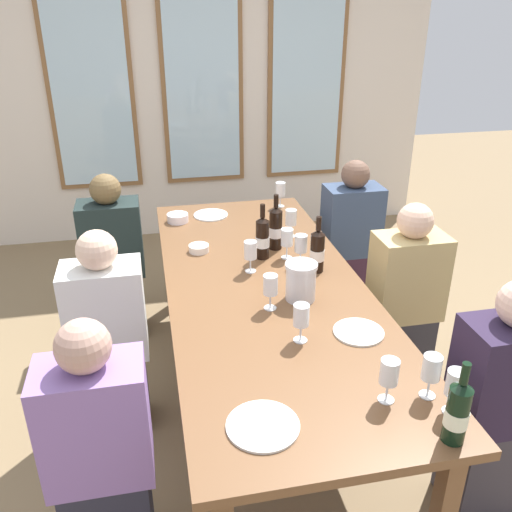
{
  "coord_description": "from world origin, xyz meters",
  "views": [
    {
      "loc": [
        -0.54,
        -2.38,
        2.05
      ],
      "look_at": [
        0.0,
        0.23,
        0.79
      ],
      "focal_mm": 38.01,
      "sensor_mm": 36.0,
      "label": 1
    }
  ],
  "objects_px": {
    "wine_bottle_0": "(276,228)",
    "wine_glass_3": "(432,369)",
    "metal_pitcher": "(301,281)",
    "tasting_bowl_0": "(199,248)",
    "white_plate_2": "(263,426)",
    "wine_glass_1": "(301,317)",
    "wine_glass_0": "(291,218)",
    "seated_person_1": "(498,406)",
    "seated_person_4": "(109,339)",
    "white_plate_0": "(211,215)",
    "seated_person_0": "(101,456)",
    "dining_table": "(265,295)",
    "seated_person_3": "(350,242)",
    "wine_glass_2": "(301,244)",
    "wine_glass_6": "(389,373)",
    "wine_glass_8": "(270,286)",
    "seated_person_2": "(114,262)",
    "seated_person_5": "(404,303)",
    "tasting_bowl_1": "(178,218)",
    "wine_bottle_2": "(317,251)",
    "wine_bottle_3": "(457,412)",
    "wine_bottle_1": "(262,238)",
    "wine_glass_7": "(280,190)",
    "wine_glass_4": "(250,251)",
    "white_plate_1": "(358,332)"
  },
  "relations": [
    {
      "from": "wine_glass_8",
      "to": "seated_person_1",
      "type": "distance_m",
      "value": 1.08
    },
    {
      "from": "dining_table",
      "to": "seated_person_0",
      "type": "xyz_separation_m",
      "value": [
        -0.8,
        -0.8,
        -0.15
      ]
    },
    {
      "from": "white_plate_2",
      "to": "wine_bottle_0",
      "type": "height_order",
      "value": "wine_bottle_0"
    },
    {
      "from": "wine_glass_8",
      "to": "seated_person_5",
      "type": "distance_m",
      "value": 0.93
    },
    {
      "from": "wine_bottle_2",
      "to": "seated_person_0",
      "type": "distance_m",
      "value": 1.46
    },
    {
      "from": "wine_bottle_1",
      "to": "wine_glass_7",
      "type": "bearing_deg",
      "value": 69.2
    },
    {
      "from": "wine_glass_4",
      "to": "wine_glass_7",
      "type": "distance_m",
      "value": 1.03
    },
    {
      "from": "wine_bottle_2",
      "to": "wine_glass_0",
      "type": "bearing_deg",
      "value": 91.86
    },
    {
      "from": "wine_glass_7",
      "to": "wine_glass_1",
      "type": "bearing_deg",
      "value": -101.06
    },
    {
      "from": "dining_table",
      "to": "seated_person_0",
      "type": "bearing_deg",
      "value": -134.94
    },
    {
      "from": "white_plate_2",
      "to": "wine_glass_1",
      "type": "height_order",
      "value": "wine_glass_1"
    },
    {
      "from": "white_plate_1",
      "to": "seated_person_4",
      "type": "distance_m",
      "value": 1.23
    },
    {
      "from": "seated_person_0",
      "to": "seated_person_3",
      "type": "xyz_separation_m",
      "value": [
        1.6,
        1.67,
        0.0
      ]
    },
    {
      "from": "white_plate_0",
      "to": "seated_person_4",
      "type": "xyz_separation_m",
      "value": [
        -0.65,
        -1.04,
        -0.22
      ]
    },
    {
      "from": "wine_glass_3",
      "to": "seated_person_4",
      "type": "relative_size",
      "value": 0.16
    },
    {
      "from": "white_plate_1",
      "to": "wine_glass_6",
      "type": "xyz_separation_m",
      "value": [
        -0.06,
        -0.43,
        0.12
      ]
    },
    {
      "from": "wine_bottle_0",
      "to": "wine_glass_3",
      "type": "xyz_separation_m",
      "value": [
        0.24,
        -1.38,
        -0.01
      ]
    },
    {
      "from": "wine_bottle_1",
      "to": "metal_pitcher",
      "type": "bearing_deg",
      "value": -80.77
    },
    {
      "from": "seated_person_5",
      "to": "metal_pitcher",
      "type": "bearing_deg",
      "value": -163.41
    },
    {
      "from": "metal_pitcher",
      "to": "tasting_bowl_0",
      "type": "bearing_deg",
      "value": 123.1
    },
    {
      "from": "wine_bottle_2",
      "to": "seated_person_2",
      "type": "height_order",
      "value": "seated_person_2"
    },
    {
      "from": "wine_glass_3",
      "to": "seated_person_4",
      "type": "height_order",
      "value": "seated_person_4"
    },
    {
      "from": "wine_glass_0",
      "to": "seated_person_1",
      "type": "bearing_deg",
      "value": -70.1
    },
    {
      "from": "white_plate_1",
      "to": "wine_bottle_2",
      "type": "distance_m",
      "value": 0.62
    },
    {
      "from": "seated_person_5",
      "to": "wine_glass_1",
      "type": "bearing_deg",
      "value": -144.68
    },
    {
      "from": "seated_person_3",
      "to": "seated_person_0",
      "type": "bearing_deg",
      "value": -133.84
    },
    {
      "from": "dining_table",
      "to": "seated_person_4",
      "type": "bearing_deg",
      "value": -178.47
    },
    {
      "from": "wine_glass_2",
      "to": "seated_person_1",
      "type": "distance_m",
      "value": 1.23
    },
    {
      "from": "wine_glass_6",
      "to": "seated_person_1",
      "type": "relative_size",
      "value": 0.16
    },
    {
      "from": "white_plate_2",
      "to": "wine_glass_1",
      "type": "distance_m",
      "value": 0.55
    },
    {
      "from": "white_plate_0",
      "to": "seated_person_4",
      "type": "height_order",
      "value": "seated_person_4"
    },
    {
      "from": "wine_glass_4",
      "to": "seated_person_0",
      "type": "height_order",
      "value": "seated_person_0"
    },
    {
      "from": "seated_person_5",
      "to": "white_plate_2",
      "type": "bearing_deg",
      "value": -135.48
    },
    {
      "from": "white_plate_0",
      "to": "seated_person_1",
      "type": "relative_size",
      "value": 0.21
    },
    {
      "from": "wine_glass_2",
      "to": "wine_glass_3",
      "type": "relative_size",
      "value": 1.0
    },
    {
      "from": "white_plate_2",
      "to": "tasting_bowl_1",
      "type": "bearing_deg",
      "value": 94.13
    },
    {
      "from": "wine_glass_1",
      "to": "seated_person_3",
      "type": "height_order",
      "value": "seated_person_3"
    },
    {
      "from": "tasting_bowl_0",
      "to": "seated_person_0",
      "type": "relative_size",
      "value": 0.1
    },
    {
      "from": "seated_person_3",
      "to": "white_plate_1",
      "type": "bearing_deg",
      "value": -109.85
    },
    {
      "from": "white_plate_0",
      "to": "wine_glass_6",
      "type": "relative_size",
      "value": 1.32
    },
    {
      "from": "white_plate_1",
      "to": "wine_glass_1",
      "type": "bearing_deg",
      "value": -179.21
    },
    {
      "from": "white_plate_0",
      "to": "seated_person_4",
      "type": "distance_m",
      "value": 1.25
    },
    {
      "from": "white_plate_2",
      "to": "seated_person_1",
      "type": "height_order",
      "value": "seated_person_1"
    },
    {
      "from": "wine_bottle_1",
      "to": "wine_glass_1",
      "type": "distance_m",
      "value": 0.84
    },
    {
      "from": "dining_table",
      "to": "metal_pitcher",
      "type": "xyz_separation_m",
      "value": [
        0.13,
        -0.18,
        0.16
      ]
    },
    {
      "from": "wine_glass_8",
      "to": "dining_table",
      "type": "bearing_deg",
      "value": 82.83
    },
    {
      "from": "wine_bottle_3",
      "to": "wine_glass_3",
      "type": "bearing_deg",
      "value": 83.3
    },
    {
      "from": "tasting_bowl_1",
      "to": "seated_person_0",
      "type": "bearing_deg",
      "value": -103.67
    },
    {
      "from": "dining_table",
      "to": "seated_person_0",
      "type": "height_order",
      "value": "seated_person_0"
    },
    {
      "from": "seated_person_2",
      "to": "seated_person_4",
      "type": "height_order",
      "value": "same"
    }
  ]
}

